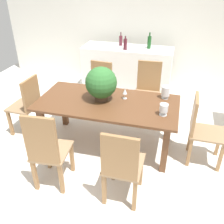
# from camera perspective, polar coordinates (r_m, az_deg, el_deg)

# --- Properties ---
(ground_plane) EXTENTS (7.04, 7.04, 0.00)m
(ground_plane) POSITION_cam_1_polar(r_m,az_deg,el_deg) (3.92, -0.92, -7.24)
(ground_plane) COLOR silver
(back_wall) EXTENTS (6.40, 0.10, 2.60)m
(back_wall) POSITION_cam_1_polar(r_m,az_deg,el_deg) (5.75, 6.53, 19.25)
(back_wall) COLOR silver
(back_wall) RESTS_ON ground
(dining_table) EXTENTS (1.98, 0.97, 0.74)m
(dining_table) POSITION_cam_1_polar(r_m,az_deg,el_deg) (3.56, -1.03, 0.92)
(dining_table) COLOR brown
(dining_table) RESTS_ON ground
(chair_near_left) EXTENTS (0.44, 0.49, 1.07)m
(chair_near_left) POSITION_cam_1_polar(r_m,az_deg,el_deg) (2.98, -14.61, -8.24)
(chair_near_left) COLOR olive
(chair_near_left) RESTS_ON ground
(chair_near_right) EXTENTS (0.43, 0.48, 1.00)m
(chair_near_right) POSITION_cam_1_polar(r_m,az_deg,el_deg) (2.74, 2.24, -11.94)
(chair_near_right) COLOR olive
(chair_near_right) RESTS_ON ground
(chair_foot_end) EXTENTS (0.47, 0.43, 0.97)m
(chair_foot_end) POSITION_cam_1_polar(r_m,az_deg,el_deg) (3.53, 19.58, -3.33)
(chair_foot_end) COLOR olive
(chair_foot_end) RESTS_ON ground
(chair_far_left) EXTENTS (0.47, 0.49, 0.93)m
(chair_far_left) POSITION_cam_1_polar(r_m,az_deg,el_deg) (4.57, -2.88, 6.17)
(chair_far_left) COLOR olive
(chair_far_left) RESTS_ON ground
(chair_head_end) EXTENTS (0.43, 0.45, 0.96)m
(chair_head_end) POSITION_cam_1_polar(r_m,az_deg,el_deg) (4.12, -18.69, 1.90)
(chair_head_end) COLOR olive
(chair_head_end) RESTS_ON ground
(chair_far_right) EXTENTS (0.46, 0.49, 1.01)m
(chair_far_right) POSITION_cam_1_polar(r_m,az_deg,el_deg) (4.39, 8.16, 5.37)
(chair_far_right) COLOR olive
(chair_far_right) RESTS_ON ground
(flower_centerpiece) EXTENTS (0.44, 0.44, 0.48)m
(flower_centerpiece) POSITION_cam_1_polar(r_m,az_deg,el_deg) (3.46, -2.50, 6.58)
(flower_centerpiece) COLOR #4C3828
(flower_centerpiece) RESTS_ON dining_table
(crystal_vase_left) EXTENTS (0.11, 0.11, 0.16)m
(crystal_vase_left) POSITION_cam_1_polar(r_m,az_deg,el_deg) (3.21, 11.72, 0.78)
(crystal_vase_left) COLOR silver
(crystal_vase_left) RESTS_ON dining_table
(crystal_vase_center_near) EXTENTS (0.12, 0.12, 0.19)m
(crystal_vase_center_near) POSITION_cam_1_polar(r_m,az_deg,el_deg) (3.63, 12.14, 4.61)
(crystal_vase_center_near) COLOR silver
(crystal_vase_center_near) RESTS_ON dining_table
(wine_glass) EXTENTS (0.06, 0.06, 0.15)m
(wine_glass) POSITION_cam_1_polar(r_m,az_deg,el_deg) (3.56, 2.96, 4.61)
(wine_glass) COLOR silver
(wine_glass) RESTS_ON dining_table
(kitchen_counter) EXTENTS (1.83, 0.62, 0.97)m
(kitchen_counter) POSITION_cam_1_polar(r_m,az_deg,el_deg) (5.37, 3.40, 9.51)
(kitchen_counter) COLOR white
(kitchen_counter) RESTS_ON ground
(wine_bottle_tall) EXTENTS (0.07, 0.07, 0.27)m
(wine_bottle_tall) POSITION_cam_1_polar(r_m,az_deg,el_deg) (5.33, 2.01, 15.99)
(wine_bottle_tall) COLOR #511E28
(wine_bottle_tall) RESTS_ON kitchen_counter
(wine_bottle_clear) EXTENTS (0.07, 0.07, 0.31)m
(wine_bottle_clear) POSITION_cam_1_polar(r_m,az_deg,el_deg) (5.17, 8.50, 15.49)
(wine_bottle_clear) COLOR #194C1E
(wine_bottle_clear) RESTS_ON kitchen_counter
(wine_bottle_green) EXTENTS (0.07, 0.07, 0.27)m
(wine_bottle_green) POSITION_cam_1_polar(r_m,az_deg,el_deg) (5.03, 3.04, 15.20)
(wine_bottle_green) COLOR #511E28
(wine_bottle_green) RESTS_ON kitchen_counter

